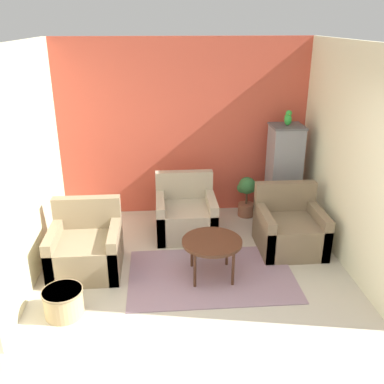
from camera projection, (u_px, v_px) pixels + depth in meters
The scene contains 13 objects.
ground_plane at pixel (205, 342), 4.25m from camera, with size 20.00×20.00×0.00m, color beige.
wall_back_accent at pixel (184, 129), 6.73m from camera, with size 4.01×0.06×2.76m.
wall_left at pixel (26, 165), 5.07m from camera, with size 0.06×3.21×2.76m.
wall_right at pixel (348, 157), 5.37m from camera, with size 0.06×3.21×2.76m.
area_rug at pixel (211, 275), 5.35m from camera, with size 2.05×1.33×0.01m.
coffee_table at pixel (212, 244), 5.18m from camera, with size 0.73×0.73×0.50m.
armchair_left at pixel (86, 249), 5.40m from camera, with size 0.86×0.85×0.86m.
armchair_right at pixel (289, 229), 5.91m from camera, with size 0.86×0.85×0.86m.
armchair_middle at pixel (186, 215), 6.33m from camera, with size 0.86×0.85×0.86m.
birdcage at pixel (283, 175), 6.66m from camera, with size 0.56×0.56×1.52m.
parrot at pixel (288, 118), 6.33m from camera, with size 0.11×0.19×0.23m.
potted_plant at pixel (247, 194), 6.86m from camera, with size 0.30×0.27×0.66m.
wicker_basket at pixel (63, 301), 4.60m from camera, with size 0.44×0.44×0.31m.
Camera 1 is at (-0.41, -3.36, 2.98)m, focal length 40.00 mm.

